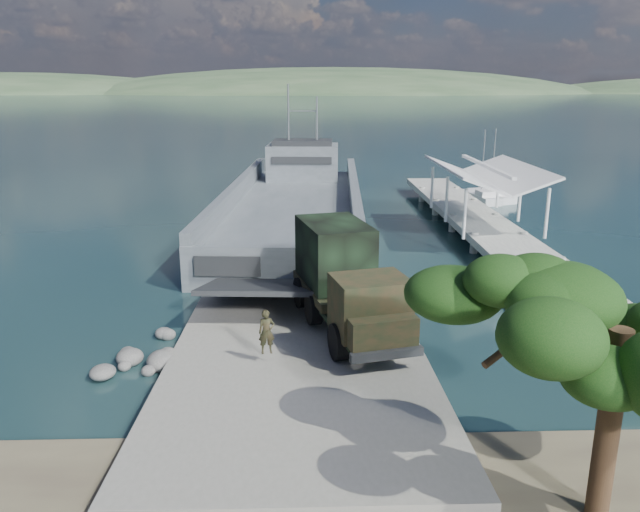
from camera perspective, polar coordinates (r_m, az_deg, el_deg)
The scene contains 11 objects.
ground at distance 25.25m, azimuth -2.03°, elevation -9.66°, with size 1400.00×1400.00×0.00m, color #183439.
boat_ramp at distance 24.24m, azimuth -2.04°, elevation -10.13°, with size 10.00×18.00×0.50m, color gray.
shoreline_rocks at distance 26.48m, azimuth -15.74°, elevation -9.02°, with size 3.20×5.60×0.90m, color #4D4D4B, non-canonical shape.
distant_headlands at distance 585.04m, azimuth 3.19°, elevation 14.65°, with size 1000.00×240.00×48.00m, color #2C472C, non-canonical shape.
pier at distance 44.49m, azimuth 15.04°, elevation 3.22°, with size 6.40×44.00×6.10m.
landing_craft at distance 48.33m, azimuth -2.30°, elevation 3.91°, with size 11.79×38.93×11.42m.
military_truck at distance 26.78m, azimuth 2.31°, elevation -2.11°, with size 4.84×9.56×4.26m.
soldier at distance 23.79m, azimuth -4.88°, elevation -7.79°, with size 0.62×0.41×1.71m, color black.
sailboat_near at distance 60.07m, azimuth 14.53°, elevation 5.20°, with size 2.49×5.73×6.75m.
sailboat_far at distance 61.06m, azimuth 15.45°, elevation 5.30°, with size 3.49×5.80×6.80m.
overhang_tree at distance 16.08m, azimuth 23.64°, elevation -6.14°, with size 7.14×6.58×6.48m.
Camera 1 is at (0.16, -22.82, 10.82)m, focal length 35.00 mm.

